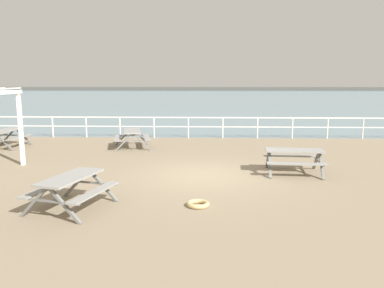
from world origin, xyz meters
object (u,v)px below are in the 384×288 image
at_px(picnic_table_near_right, 294,155).
at_px(picnic_table_far_left, 132,135).
at_px(picnic_table_far_right, 6,134).
at_px(picnic_table_near_left, 71,184).

bearing_deg(picnic_table_near_right, picnic_table_far_left, 147.68).
bearing_deg(picnic_table_far_left, picnic_table_far_right, 78.18).
relative_size(picnic_table_near_right, picnic_table_far_left, 0.91).
xyz_separation_m(picnic_table_near_left, picnic_table_far_right, (-5.75, 7.99, 0.00)).
xyz_separation_m(picnic_table_near_right, picnic_table_far_left, (-6.05, 4.46, 0.00)).
relative_size(picnic_table_near_left, picnic_table_far_right, 1.13).
bearing_deg(picnic_table_far_left, picnic_table_near_right, -139.07).
bearing_deg(picnic_table_far_right, picnic_table_far_left, -85.58).
bearing_deg(picnic_table_near_right, picnic_table_near_left, -144.44).
distance_m(picnic_table_near_left, picnic_table_far_right, 9.85).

